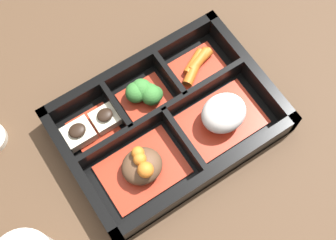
% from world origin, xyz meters
% --- Properties ---
extents(ground_plane, '(3.00, 3.00, 0.00)m').
position_xyz_m(ground_plane, '(0.00, 0.00, 0.00)').
color(ground_plane, '#4C3523').
extents(bento_base, '(0.30, 0.21, 0.01)m').
position_xyz_m(bento_base, '(0.00, 0.00, 0.01)').
color(bento_base, black).
rests_on(bento_base, ground_plane).
extents(bento_rim, '(0.30, 0.21, 0.05)m').
position_xyz_m(bento_rim, '(0.00, -0.00, 0.02)').
color(bento_rim, black).
rests_on(bento_rim, ground_plane).
extents(bowl_rice, '(0.11, 0.08, 0.05)m').
position_xyz_m(bowl_rice, '(-0.07, 0.04, 0.03)').
color(bowl_rice, '#B22D19').
rests_on(bowl_rice, bento_base).
extents(bowl_stew, '(0.11, 0.08, 0.05)m').
position_xyz_m(bowl_stew, '(0.07, 0.04, 0.03)').
color(bowl_stew, '#B22D19').
rests_on(bowl_stew, bento_base).
extents(bowl_carrots, '(0.08, 0.06, 0.02)m').
position_xyz_m(bowl_carrots, '(-0.09, -0.05, 0.02)').
color(bowl_carrots, '#B22D19').
rests_on(bowl_carrots, bento_base).
extents(bowl_greens, '(0.07, 0.06, 0.04)m').
position_xyz_m(bowl_greens, '(0.01, -0.05, 0.03)').
color(bowl_greens, '#B22D19').
rests_on(bowl_greens, bento_base).
extents(bowl_tofu, '(0.08, 0.06, 0.03)m').
position_xyz_m(bowl_tofu, '(0.10, -0.05, 0.02)').
color(bowl_tofu, '#B22D19').
rests_on(bowl_tofu, bento_base).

